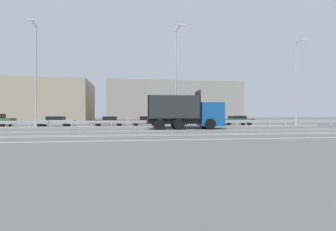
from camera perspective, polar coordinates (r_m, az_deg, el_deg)
The scene contains 20 objects.
ground_plane at distance 26.45m, azimuth -3.46°, elevation -2.88°, with size 320.00×320.00×0.00m, color #4C4C4F.
lane_strip_0 at distance 24.16m, azimuth 4.56°, elevation -3.15°, with size 71.85×0.16×0.01m, color silver.
lane_strip_1 at distance 22.45m, azimuth 5.65°, elevation -3.39°, with size 71.85×0.16×0.01m, color silver.
lane_strip_2 at distance 19.20m, azimuth 8.26°, elevation -3.96°, with size 71.85×0.16×0.01m, color silver.
lane_strip_3 at distance 18.20m, azimuth 9.27°, elevation -4.18°, with size 71.85×0.16×0.01m, color silver.
lane_strip_4 at distance 15.20m, azimuth 13.13°, elevation -5.00°, with size 71.85×0.16×0.01m, color silver.
median_island at distance 28.29m, azimuth -3.84°, elevation -2.51°, with size 39.52×1.10×0.18m, color gray.
median_guardrail at distance 29.53m, azimuth -4.07°, elevation -1.48°, with size 71.85×0.09×0.78m.
dump_truck at distance 26.05m, azimuth 5.82°, elevation 0.04°, with size 7.66×3.16×3.77m.
median_road_sign at distance 30.11m, azimuth 11.59°, elevation -0.04°, with size 0.73×0.16×2.50m.
street_lamp_1 at distance 29.70m, azimuth -26.88°, elevation 8.53°, with size 0.72×2.27×10.47m.
street_lamp_2 at distance 29.00m, azimuth 1.76°, elevation 9.10°, with size 0.71×2.58×10.75m.
street_lamp_3 at distance 34.44m, azimuth 26.18°, elevation 6.91°, with size 0.71×1.90×10.04m.
parked_car_3 at distance 34.58m, azimuth -23.39°, elevation -1.14°, with size 4.65×1.90×1.22m.
parked_car_4 at distance 33.64m, azimuth -12.70°, elevation -1.19°, with size 4.15×1.96×1.21m.
parked_car_5 at distance 33.56m, azimuth -4.97°, elevation -1.19°, with size 3.87×1.83×1.23m.
parked_car_6 at distance 34.26m, azimuth 5.36°, elevation -0.96°, with size 4.21×2.06×1.53m.
parked_car_7 at distance 36.63m, azimuth 14.64°, elevation -1.02°, with size 4.71×2.11×1.29m.
background_building_0 at distance 50.94m, azimuth -25.61°, elevation 2.59°, with size 16.32×12.97×7.26m, color tan.
background_building_1 at distance 47.80m, azimuth 0.86°, elevation 2.62°, with size 22.58×11.60×7.03m, color gray.
Camera 1 is at (-2.68, -26.28, 1.33)m, focal length 28.00 mm.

